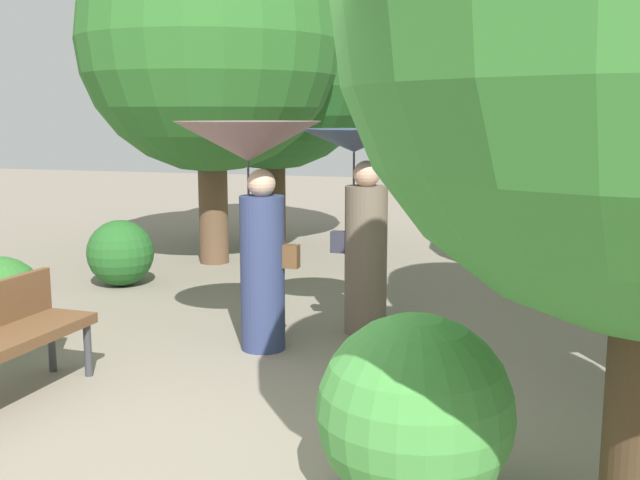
% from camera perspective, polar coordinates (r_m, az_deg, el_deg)
% --- Properties ---
extents(ground_plane, '(40.00, 40.00, 0.00)m').
position_cam_1_polar(ground_plane, '(4.84, -9.09, -15.60)').
color(ground_plane, gray).
extents(person_left, '(1.25, 1.25, 1.98)m').
position_cam_1_polar(person_left, '(6.48, -5.12, 4.59)').
color(person_left, navy).
rests_on(person_left, ground).
extents(person_right, '(1.01, 1.01, 1.90)m').
position_cam_1_polar(person_right, '(6.99, 3.04, 2.94)').
color(person_right, '#6B5B4C').
rests_on(person_right, ground).
extents(tree_near_left, '(3.36, 3.36, 4.96)m').
position_cam_1_polar(tree_near_left, '(11.89, -3.64, 14.58)').
color(tree_near_left, '#42301E').
rests_on(tree_near_left, ground).
extents(tree_near_right, '(2.42, 2.42, 4.23)m').
position_cam_1_polar(tree_near_right, '(9.24, 22.61, 13.43)').
color(tree_near_right, '#4C3823').
rests_on(tree_near_right, ground).
extents(tree_mid_left, '(3.47, 3.47, 5.18)m').
position_cam_1_polar(tree_mid_left, '(10.50, -8.35, 15.98)').
color(tree_mid_left, brown).
rests_on(tree_mid_left, ground).
extents(bush_path_left, '(0.79, 0.79, 0.79)m').
position_cam_1_polar(bush_path_left, '(9.37, -14.78, -0.95)').
color(bush_path_left, '#235B23').
rests_on(bush_path_left, ground).
extents(bush_path_right, '(0.78, 0.78, 0.78)m').
position_cam_1_polar(bush_path_right, '(7.42, -22.94, -4.14)').
color(bush_path_right, '#2D6B28').
rests_on(bush_path_right, ground).
extents(bush_behind_bench, '(1.03, 1.03, 1.03)m').
position_cam_1_polar(bush_behind_bench, '(4.05, 7.14, -12.69)').
color(bush_behind_bench, '#428C3D').
rests_on(bush_behind_bench, ground).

